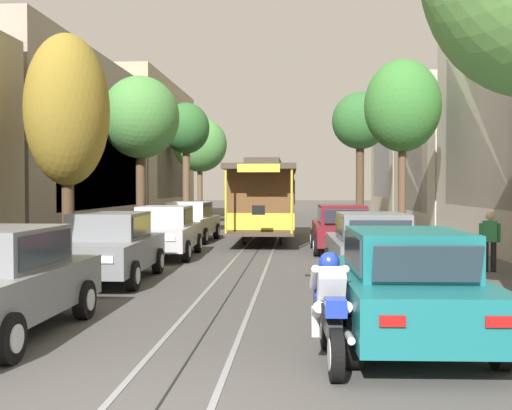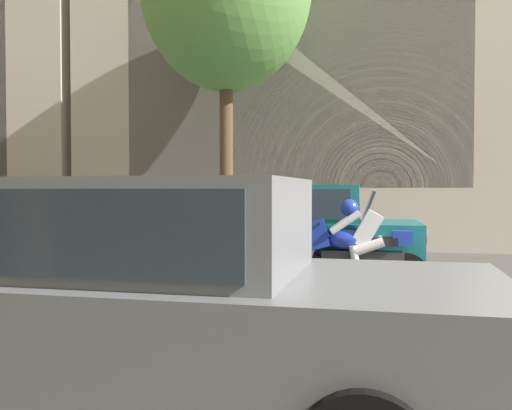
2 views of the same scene
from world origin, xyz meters
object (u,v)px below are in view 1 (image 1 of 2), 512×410
(parked_car_grey_second_left, at_px, (109,247))
(parked_car_grey_second_right, at_px, (371,247))
(motorcycle_with_rider, at_px, (330,312))
(street_tree_kerb_left_second, at_px, (67,111))
(street_tree_kerb_right_second, at_px, (403,107))
(parked_car_silver_mid_left, at_px, (164,231))
(pedestrian_on_left_pavement, at_px, (490,238))
(street_tree_kerb_left_mid, at_px, (141,118))
(cable_car_trolley, at_px, (265,200))
(parked_car_white_fourth_left, at_px, (189,221))
(street_tree_kerb_right_mid, at_px, (360,123))
(parked_car_teal_near_right, at_px, (405,285))
(parked_car_maroon_mid_right, at_px, (342,228))
(street_tree_kerb_left_fourth, at_px, (186,130))
(street_tree_kerb_left_far, at_px, (200,145))
(fire_hydrant, at_px, (45,264))

(parked_car_grey_second_left, height_order, parked_car_grey_second_right, same)
(parked_car_grey_second_left, xyz_separation_m, motorcycle_with_rider, (4.76, -6.56, -0.15))
(street_tree_kerb_left_second, height_order, street_tree_kerb_right_second, street_tree_kerb_right_second)
(parked_car_silver_mid_left, distance_m, parked_car_grey_second_right, 7.53)
(parked_car_grey_second_right, bearing_deg, parked_car_silver_mid_left, 140.94)
(street_tree_kerb_left_second, relative_size, pedestrian_on_left_pavement, 4.35)
(street_tree_kerb_left_mid, xyz_separation_m, street_tree_kerb_right_second, (10.80, -1.31, 0.24))
(cable_car_trolley, bearing_deg, parked_car_white_fourth_left, -161.87)
(parked_car_grey_second_right, xyz_separation_m, cable_car_trolley, (-3.07, 11.35, 0.86))
(parked_car_white_fourth_left, height_order, street_tree_kerb_right_mid, street_tree_kerb_right_mid)
(parked_car_teal_near_right, xyz_separation_m, parked_car_maroon_mid_right, (-0.04, 12.22, 0.00))
(parked_car_grey_second_left, bearing_deg, parked_car_grey_second_right, 3.38)
(parked_car_maroon_mid_right, height_order, street_tree_kerb_left_mid, street_tree_kerb_left_mid)
(street_tree_kerb_right_second, distance_m, motorcycle_with_rider, 18.48)
(street_tree_kerb_left_mid, height_order, street_tree_kerb_left_fourth, street_tree_kerb_left_fourth)
(parked_car_white_fourth_left, distance_m, parked_car_teal_near_right, 17.16)
(parked_car_maroon_mid_right, height_order, cable_car_trolley, cable_car_trolley)
(parked_car_silver_mid_left, bearing_deg, pedestrian_on_left_pavement, -17.48)
(street_tree_kerb_left_second, xyz_separation_m, street_tree_kerb_right_second, (10.92, 6.93, 0.92))
(parked_car_grey_second_right, bearing_deg, street_tree_kerb_right_second, 77.15)
(motorcycle_with_rider, bearing_deg, street_tree_kerb_right_mid, 83.76)
(street_tree_kerb_left_far, height_order, pedestrian_on_left_pavement, street_tree_kerb_left_far)
(parked_car_white_fourth_left, bearing_deg, street_tree_kerb_left_second, -110.08)
(cable_car_trolley, distance_m, fire_hydrant, 12.85)
(street_tree_kerb_left_second, bearing_deg, parked_car_silver_mid_left, 22.57)
(street_tree_kerb_left_second, relative_size, motorcycle_with_rider, 3.37)
(street_tree_kerb_left_fourth, xyz_separation_m, fire_hydrant, (0.55, -21.31, -4.96))
(parked_car_silver_mid_left, height_order, street_tree_kerb_left_fourth, street_tree_kerb_left_fourth)
(street_tree_kerb_left_fourth, height_order, cable_car_trolley, street_tree_kerb_left_fourth)
(parked_car_maroon_mid_right, bearing_deg, street_tree_kerb_left_second, -161.15)
(parked_car_maroon_mid_right, xyz_separation_m, street_tree_kerb_left_fourth, (-7.75, 14.17, 4.58))
(parked_car_maroon_mid_right, height_order, pedestrian_on_left_pavement, parked_car_maroon_mid_right)
(parked_car_silver_mid_left, xyz_separation_m, parked_car_white_fourth_left, (-0.20, 5.63, 0.00))
(parked_car_grey_second_right, xyz_separation_m, street_tree_kerb_right_mid, (1.97, 22.99, 5.19))
(parked_car_silver_mid_left, bearing_deg, street_tree_kerb_left_second, -157.43)
(fire_hydrant, bearing_deg, street_tree_kerb_left_second, 103.95)
(parked_car_silver_mid_left, relative_size, street_tree_kerb_left_second, 0.66)
(parked_car_maroon_mid_right, distance_m, street_tree_kerb_right_mid, 17.45)
(parked_car_grey_second_left, bearing_deg, street_tree_kerb_right_mid, 71.03)
(parked_car_teal_near_right, relative_size, street_tree_kerb_right_mid, 0.57)
(motorcycle_with_rider, relative_size, fire_hydrant, 2.37)
(street_tree_kerb_left_second, relative_size, street_tree_kerb_left_fourth, 0.97)
(street_tree_kerb_right_mid, bearing_deg, street_tree_kerb_left_fourth, -166.74)
(motorcycle_with_rider, bearing_deg, street_tree_kerb_left_mid, 110.67)
(motorcycle_with_rider, bearing_deg, parked_car_grey_second_left, 125.96)
(street_tree_kerb_right_second, height_order, pedestrian_on_left_pavement, street_tree_kerb_right_second)
(parked_car_silver_mid_left, relative_size, street_tree_kerb_left_fourth, 0.63)
(parked_car_silver_mid_left, xyz_separation_m, parked_car_grey_second_right, (5.85, -4.75, 0.00))
(cable_car_trolley, bearing_deg, parked_car_maroon_mid_right, -59.93)
(parked_car_silver_mid_left, relative_size, parked_car_grey_second_right, 1.00)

